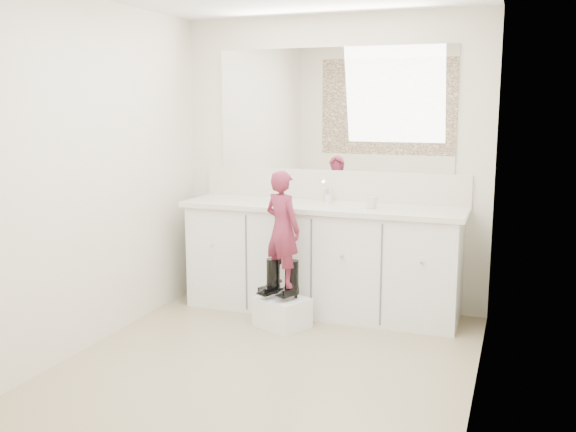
% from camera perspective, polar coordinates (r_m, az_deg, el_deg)
% --- Properties ---
extents(floor, '(3.00, 3.00, 0.00)m').
position_cam_1_polar(floor, '(4.29, -2.01, -13.23)').
color(floor, '#897C5A').
rests_on(floor, ground).
extents(wall_back, '(2.60, 0.00, 2.60)m').
position_cam_1_polar(wall_back, '(5.38, 3.96, 4.73)').
color(wall_back, beige).
rests_on(wall_back, floor).
extents(wall_front, '(2.60, 0.00, 2.60)m').
position_cam_1_polar(wall_front, '(2.66, -14.44, -0.89)').
color(wall_front, beige).
rests_on(wall_front, floor).
extents(wall_left, '(0.00, 3.00, 3.00)m').
position_cam_1_polar(wall_left, '(4.62, -17.24, 3.45)').
color(wall_left, beige).
rests_on(wall_left, floor).
extents(wall_right, '(0.00, 3.00, 3.00)m').
position_cam_1_polar(wall_right, '(3.68, 16.96, 1.93)').
color(wall_right, beige).
rests_on(wall_right, floor).
extents(vanity_cabinet, '(2.20, 0.55, 0.85)m').
position_cam_1_polar(vanity_cabinet, '(5.25, 3.01, -3.98)').
color(vanity_cabinet, silver).
rests_on(vanity_cabinet, floor).
extents(countertop, '(2.28, 0.58, 0.04)m').
position_cam_1_polar(countertop, '(5.15, 3.01, 0.80)').
color(countertop, beige).
rests_on(countertop, vanity_cabinet).
extents(backsplash, '(2.28, 0.03, 0.25)m').
position_cam_1_polar(backsplash, '(5.39, 3.89, 2.75)').
color(backsplash, beige).
rests_on(backsplash, countertop).
extents(mirror, '(2.00, 0.02, 1.00)m').
position_cam_1_polar(mirror, '(5.35, 3.98, 9.41)').
color(mirror, white).
rests_on(mirror, wall_back).
extents(dot_panel, '(2.00, 0.01, 1.20)m').
position_cam_1_polar(dot_panel, '(2.62, -14.74, 8.84)').
color(dot_panel, '#472819').
rests_on(dot_panel, wall_front).
extents(faucet, '(0.08, 0.08, 0.10)m').
position_cam_1_polar(faucet, '(5.29, 3.55, 1.81)').
color(faucet, silver).
rests_on(faucet, countertop).
extents(cup, '(0.13, 0.13, 0.10)m').
position_cam_1_polar(cup, '(4.98, 7.44, 1.24)').
color(cup, beige).
rests_on(cup, countertop).
extents(soap_bottle, '(0.11, 0.11, 0.20)m').
position_cam_1_polar(soap_bottle, '(5.26, -0.51, 2.34)').
color(soap_bottle, silver).
rests_on(soap_bottle, countertop).
extents(step_stool, '(0.45, 0.42, 0.23)m').
position_cam_1_polar(step_stool, '(4.95, -0.49, -8.56)').
color(step_stool, silver).
rests_on(step_stool, floor).
extents(boot_left, '(0.18, 0.23, 0.30)m').
position_cam_1_polar(boot_left, '(4.90, -1.32, -5.53)').
color(boot_left, black).
rests_on(boot_left, step_stool).
extents(boot_right, '(0.18, 0.23, 0.30)m').
position_cam_1_polar(boot_right, '(4.85, 0.34, -5.70)').
color(boot_right, black).
rests_on(boot_right, step_stool).
extents(toddler, '(0.38, 0.32, 0.87)m').
position_cam_1_polar(toddler, '(4.79, -0.50, -1.14)').
color(toddler, '#AE355F').
rests_on(toddler, step_stool).
extents(toothbrush, '(0.13, 0.07, 0.06)m').
position_cam_1_polar(toothbrush, '(4.73, 0.23, 0.11)').
color(toothbrush, '#FE62BA').
rests_on(toothbrush, toddler).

